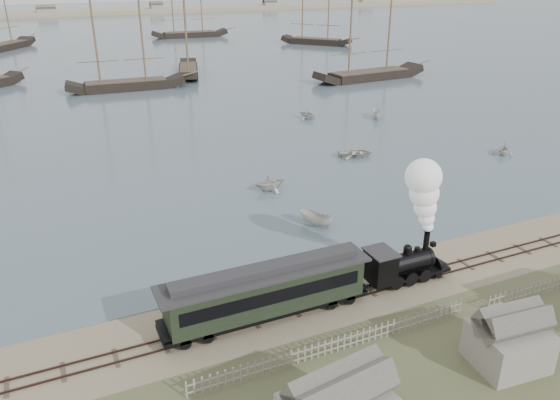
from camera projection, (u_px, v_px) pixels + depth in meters
name	position (u px, v px, depth m)	size (l,w,h in m)	color
ground	(366.00, 274.00, 41.70)	(600.00, 600.00, 0.00)	gray
harbor_water	(92.00, 34.00, 183.74)	(600.00, 336.00, 0.06)	#485D67
rail_track	(381.00, 287.00, 40.01)	(120.00, 1.80, 0.16)	#321F1B
picket_fence_west	(338.00, 352.00, 33.39)	(19.00, 0.10, 1.20)	slate
shed_mid	(505.00, 363.00, 32.43)	(4.00, 3.50, 3.60)	slate
far_spit	(70.00, 15.00, 250.60)	(500.00, 20.00, 1.80)	tan
locomotive	(420.00, 229.00, 39.50)	(7.24, 2.70, 9.02)	black
passenger_coach	(266.00, 290.00, 35.70)	(14.34, 2.77, 3.48)	black
beached_dinghy	(321.00, 273.00, 41.03)	(4.23, 3.02, 0.88)	beige
rowboat_1	(270.00, 182.00, 56.75)	(3.31, 2.86, 1.74)	beige
rowboat_2	(315.00, 219.00, 49.09)	(3.37, 1.27, 1.30)	beige
rowboat_3	(355.00, 153.00, 66.81)	(4.26, 3.04, 0.88)	beige
rowboat_4	(503.00, 149.00, 67.40)	(2.87, 2.48, 1.51)	beige
rowboat_5	(376.00, 114.00, 83.24)	(3.42, 1.29, 1.32)	beige
rowboat_7	(307.00, 114.00, 82.94)	(3.06, 2.64, 1.61)	beige
schooner_2	(121.00, 35.00, 98.40)	(21.51, 4.96, 20.00)	black
schooner_3	(185.00, 26.00, 112.08)	(18.53, 4.28, 20.00)	black
schooner_4	(372.00, 28.00, 107.67)	(24.64, 5.69, 20.00)	black
schooner_5	(317.00, 8.00, 155.84)	(20.78, 4.80, 20.00)	black
schooner_8	(188.00, 4.00, 171.26)	(23.91, 5.52, 20.00)	black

